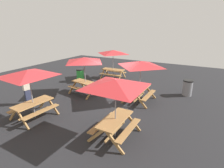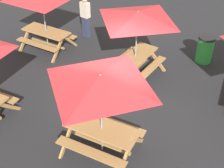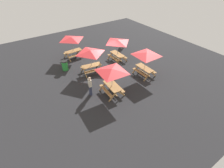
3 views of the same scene
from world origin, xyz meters
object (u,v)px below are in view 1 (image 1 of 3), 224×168
(picnic_table_3, at_px, (113,54))
(person_standing, at_px, (27,89))
(picnic_table_0, at_px, (29,76))
(picnic_table_4, at_px, (84,62))
(trash_bin_green, at_px, (80,75))
(picnic_table_1, at_px, (116,88))
(picnic_table_2, at_px, (141,67))
(trash_bin_gray, at_px, (187,88))

(picnic_table_3, distance_m, person_standing, 6.93)
(picnic_table_0, distance_m, picnic_table_4, 3.66)
(picnic_table_0, height_order, trash_bin_green, picnic_table_0)
(picnic_table_1, bearing_deg, picnic_table_2, 6.41)
(picnic_table_0, bearing_deg, picnic_table_3, 3.35)
(picnic_table_2, distance_m, picnic_table_4, 3.42)
(picnic_table_0, distance_m, picnic_table_1, 4.03)
(picnic_table_2, bearing_deg, trash_bin_green, 76.89)
(picnic_table_1, xyz_separation_m, trash_bin_green, (4.98, 5.72, -1.49))
(picnic_table_1, bearing_deg, picnic_table_3, 29.32)
(trash_bin_gray, bearing_deg, picnic_table_2, 134.32)
(picnic_table_3, xyz_separation_m, person_standing, (-6.66, 1.59, -1.10))
(picnic_table_3, height_order, person_standing, picnic_table_3)
(trash_bin_gray, height_order, trash_bin_green, same)
(trash_bin_green, bearing_deg, trash_bin_gray, -83.09)
(picnic_table_3, distance_m, trash_bin_gray, 6.06)
(picnic_table_0, xyz_separation_m, person_standing, (0.81, 1.51, -1.10))
(picnic_table_0, height_order, picnic_table_1, same)
(picnic_table_3, height_order, trash_bin_gray, picnic_table_3)
(picnic_table_0, height_order, person_standing, picnic_table_0)
(picnic_table_1, bearing_deg, picnic_table_4, 50.45)
(picnic_table_0, height_order, picnic_table_3, same)
(picnic_table_1, distance_m, picnic_table_3, 7.96)
(picnic_table_2, distance_m, person_standing, 6.21)
(picnic_table_4, bearing_deg, picnic_table_3, -79.95)
(picnic_table_2, relative_size, trash_bin_green, 2.38)
(picnic_table_1, height_order, person_standing, picnic_table_1)
(picnic_table_1, bearing_deg, trash_bin_green, 48.83)
(picnic_table_1, height_order, picnic_table_2, same)
(picnic_table_0, relative_size, picnic_table_3, 1.21)
(picnic_table_1, bearing_deg, picnic_table_0, 97.46)
(trash_bin_gray, bearing_deg, picnic_table_0, 137.70)
(picnic_table_3, distance_m, picnic_table_4, 3.81)
(picnic_table_4, bearing_deg, person_standing, 67.54)
(trash_bin_gray, bearing_deg, picnic_table_4, 116.08)
(picnic_table_0, relative_size, picnic_table_2, 1.21)
(picnic_table_1, relative_size, picnic_table_4, 1.21)
(trash_bin_green, relative_size, person_standing, 0.59)
(picnic_table_1, height_order, picnic_table_4, same)
(trash_bin_gray, distance_m, trash_bin_green, 7.64)
(picnic_table_4, distance_m, person_standing, 3.50)
(picnic_table_0, xyz_separation_m, trash_bin_gray, (6.43, -5.85, -1.49))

